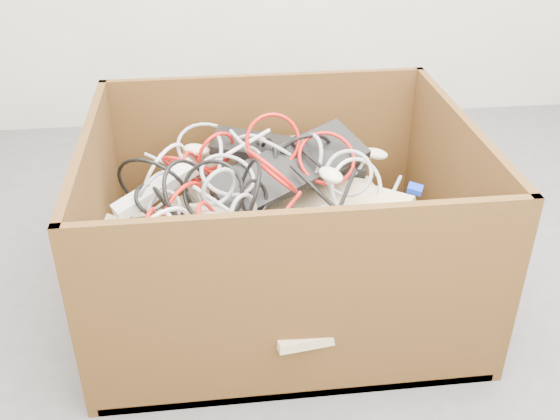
{
  "coord_description": "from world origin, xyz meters",
  "views": [
    {
      "loc": [
        -0.47,
        -1.62,
        1.33
      ],
      "look_at": [
        -0.26,
        0.08,
        0.3
      ],
      "focal_mm": 41.73,
      "sensor_mm": 36.0,
      "label": 1
    }
  ],
  "objects": [
    {
      "name": "ground",
      "position": [
        0.0,
        0.0,
        0.0
      ],
      "size": [
        3.0,
        3.0,
        0.0
      ],
      "primitive_type": "plane",
      "color": "#4A4A4C",
      "rests_on": "ground"
    },
    {
      "name": "cardboard_box",
      "position": [
        -0.28,
        0.06,
        0.15
      ],
      "size": [
        1.11,
        0.93,
        0.59
      ],
      "color": "#3F240F",
      "rests_on": "ground"
    },
    {
      "name": "keyboard_pile",
      "position": [
        -0.26,
        0.11,
        0.28
      ],
      "size": [
        1.02,
        0.88,
        0.4
      ],
      "color": "beige",
      "rests_on": "cardboard_box"
    },
    {
      "name": "mice_scatter",
      "position": [
        -0.3,
        0.05,
        0.35
      ],
      "size": [
        0.8,
        0.72,
        0.21
      ],
      "color": "beige",
      "rests_on": "keyboard_pile"
    },
    {
      "name": "power_strip_left",
      "position": [
        -0.64,
        0.14,
        0.36
      ],
      "size": [
        0.27,
        0.19,
        0.12
      ],
      "primitive_type": "cube",
      "rotation": [
        0.14,
        -0.26,
        0.54
      ],
      "color": "silver",
      "rests_on": "keyboard_pile"
    },
    {
      "name": "power_strip_right",
      "position": [
        -0.49,
        -0.14,
        0.34
      ],
      "size": [
        0.26,
        0.07,
        0.09
      ],
      "primitive_type": "cube",
      "rotation": [
        -0.1,
        0.17,
        -0.07
      ],
      "color": "silver",
      "rests_on": "keyboard_pile"
    },
    {
      "name": "vga_plug",
      "position": [
        0.15,
        0.07,
        0.35
      ],
      "size": [
        0.06,
        0.06,
        0.03
      ],
      "primitive_type": "cube",
      "rotation": [
        0.09,
        0.14,
        -0.45
      ],
      "color": "#0D33CF",
      "rests_on": "keyboard_pile"
    },
    {
      "name": "cable_tangle",
      "position": [
        -0.46,
        0.04,
        0.39
      ],
      "size": [
        0.92,
        0.88,
        0.43
      ],
      "color": "#98989E",
      "rests_on": "keyboard_pile"
    }
  ]
}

